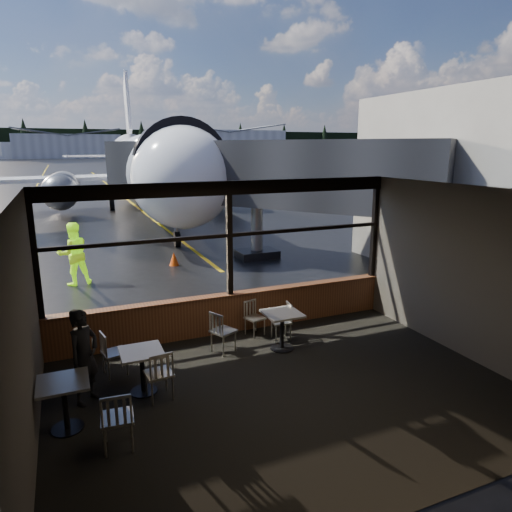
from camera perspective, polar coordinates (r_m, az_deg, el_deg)
ground_plane at (r=129.57m, az=-21.77°, el=10.65°), size 520.00×520.00×0.00m
carpet_floor at (r=8.40m, az=4.05°, el=-16.63°), size 8.00×6.00×0.01m
ceiling at (r=7.30m, az=4.51°, el=7.80°), size 8.00×6.00×0.04m
wall_left at (r=6.94m, az=-27.04°, el=-8.89°), size 0.04×6.00×3.50m
wall_right at (r=10.08m, az=24.98°, el=-1.98°), size 0.04×6.00×3.50m
wall_back at (r=5.40m, az=19.38°, el=-14.52°), size 8.00×0.04×3.50m
window_sill at (r=10.71m, az=-3.22°, el=-7.15°), size 8.00×0.28×0.90m
window_header at (r=10.06m, az=-3.44°, el=8.50°), size 8.00×0.18×0.30m
mullion_left at (r=9.69m, az=-25.94°, el=0.08°), size 0.12×0.12×2.60m
mullion_centre at (r=10.23m, az=-3.35°, el=2.07°), size 0.12×0.12×2.60m
mullion_right at (r=12.11m, az=14.58°, el=3.44°), size 0.12×0.12×2.60m
window_transom at (r=10.21m, az=-3.36°, el=2.62°), size 8.00×0.10×0.08m
airliner at (r=32.09m, az=-13.82°, el=15.64°), size 33.48×39.17×11.30m
jet_bridge at (r=16.58m, az=2.03°, el=7.35°), size 9.20×11.25×4.91m
cafe_table_near at (r=9.82m, az=3.27°, el=-9.33°), size 0.75×0.75×0.83m
cafe_table_mid at (r=8.45m, az=-13.99°, el=-13.85°), size 0.72×0.72×0.79m
cafe_table_left at (r=7.81m, az=-22.73°, el=-16.87°), size 0.74×0.74×0.81m
chair_near_e at (r=10.26m, az=3.15°, el=-8.22°), size 0.52×0.52×0.86m
chair_near_w at (r=9.68m, az=-4.11°, el=-9.39°), size 0.67×0.67×0.92m
chair_near_n at (r=10.50m, az=-0.14°, el=-7.81°), size 0.55×0.55×0.81m
chair_mid_s at (r=8.17m, az=-12.06°, el=-14.22°), size 0.55×0.55×0.92m
chair_mid_w at (r=9.16m, az=-17.28°, el=-11.50°), size 0.57×0.57×0.88m
chair_left_s at (r=7.14m, az=-16.96°, el=-18.84°), size 0.55×0.55×0.94m
passenger at (r=8.26m, az=-20.68°, el=-11.68°), size 0.70×0.71×1.65m
ground_crew at (r=15.27m, az=-21.85°, el=0.25°), size 1.09×0.93×1.97m
cone_nose at (r=16.91m, az=-10.21°, el=-0.34°), size 0.35×0.35×0.49m
cone_wing at (r=29.37m, az=-26.67°, el=4.20°), size 0.32×0.32×0.44m
terminal_annex at (r=17.95m, az=25.49°, el=8.29°), size 5.00×7.00×6.00m
hangar_mid at (r=194.49m, az=-22.46°, el=12.69°), size 38.00×15.00×10.00m
hangar_right at (r=197.88m, az=-4.33°, el=13.93°), size 50.00×20.00×12.00m
fuel_tank_b at (r=192.18m, az=-28.46°, el=11.51°), size 8.00×8.00×6.00m
fuel_tank_c at (r=191.57m, az=-25.44°, el=11.82°), size 8.00×8.00×6.00m
treeline at (r=219.49m, az=-22.60°, el=12.92°), size 360.00×3.00×12.00m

